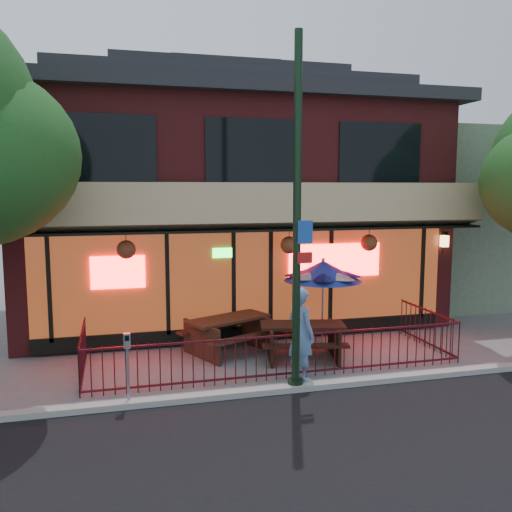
{
  "coord_description": "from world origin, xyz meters",
  "views": [
    {
      "loc": [
        -3.45,
        -10.4,
        4.05
      ],
      "look_at": [
        -0.2,
        2.0,
        2.43
      ],
      "focal_mm": 38.0,
      "sensor_mm": 36.0,
      "label": 1
    }
  ],
  "objects_px": {
    "parking_meter_near": "(127,357)",
    "picnic_table_right": "(302,336)",
    "picnic_table_left": "(228,329)",
    "street_light": "(297,234)",
    "patio_umbrella": "(323,271)",
    "pedestrian": "(301,334)"
  },
  "relations": [
    {
      "from": "picnic_table_left",
      "to": "patio_umbrella",
      "type": "xyz_separation_m",
      "value": [
        2.48,
        0.02,
        1.37
      ]
    },
    {
      "from": "parking_meter_near",
      "to": "picnic_table_right",
      "type": "bearing_deg",
      "value": 24.26
    },
    {
      "from": "picnic_table_left",
      "to": "parking_meter_near",
      "type": "xyz_separation_m",
      "value": [
        -2.49,
        -2.77,
        0.36
      ]
    },
    {
      "from": "patio_umbrella",
      "to": "pedestrian",
      "type": "xyz_separation_m",
      "value": [
        -1.4,
        -2.29,
        -0.95
      ]
    },
    {
      "from": "patio_umbrella",
      "to": "parking_meter_near",
      "type": "xyz_separation_m",
      "value": [
        -4.97,
        -2.79,
        -1.01
      ]
    },
    {
      "from": "picnic_table_right",
      "to": "parking_meter_near",
      "type": "height_order",
      "value": "parking_meter_near"
    },
    {
      "from": "picnic_table_left",
      "to": "parking_meter_near",
      "type": "relative_size",
      "value": 1.82
    },
    {
      "from": "picnic_table_left",
      "to": "patio_umbrella",
      "type": "relative_size",
      "value": 1.11
    },
    {
      "from": "street_light",
      "to": "picnic_table_left",
      "type": "height_order",
      "value": "street_light"
    },
    {
      "from": "street_light",
      "to": "picnic_table_right",
      "type": "relative_size",
      "value": 3.09
    },
    {
      "from": "picnic_table_left",
      "to": "pedestrian",
      "type": "bearing_deg",
      "value": -64.44
    },
    {
      "from": "picnic_table_left",
      "to": "parking_meter_near",
      "type": "bearing_deg",
      "value": -131.94
    },
    {
      "from": "patio_umbrella",
      "to": "parking_meter_near",
      "type": "height_order",
      "value": "patio_umbrella"
    },
    {
      "from": "picnic_table_left",
      "to": "picnic_table_right",
      "type": "relative_size",
      "value": 1.12
    },
    {
      "from": "picnic_table_left",
      "to": "picnic_table_right",
      "type": "bearing_deg",
      "value": -30.0
    },
    {
      "from": "street_light",
      "to": "picnic_table_right",
      "type": "height_order",
      "value": "street_light"
    },
    {
      "from": "street_light",
      "to": "patio_umbrella",
      "type": "bearing_deg",
      "value": 59.01
    },
    {
      "from": "street_light",
      "to": "patio_umbrella",
      "type": "relative_size",
      "value": 3.07
    },
    {
      "from": "pedestrian",
      "to": "parking_meter_near",
      "type": "height_order",
      "value": "pedestrian"
    },
    {
      "from": "picnic_table_left",
      "to": "pedestrian",
      "type": "distance_m",
      "value": 2.55
    },
    {
      "from": "picnic_table_left",
      "to": "picnic_table_right",
      "type": "height_order",
      "value": "picnic_table_left"
    },
    {
      "from": "picnic_table_left",
      "to": "picnic_table_right",
      "type": "xyz_separation_m",
      "value": [
        1.6,
        -0.93,
        -0.02
      ]
    }
  ]
}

